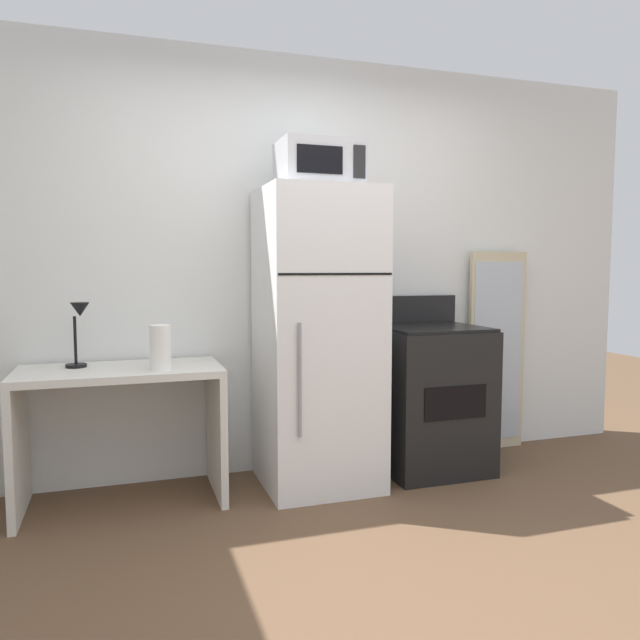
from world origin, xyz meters
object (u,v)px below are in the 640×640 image
(desk_lamp, at_px, (79,323))
(refrigerator, at_px, (318,339))
(desk, at_px, (121,410))
(oven_range, at_px, (430,397))
(microwave, at_px, (319,165))
(paper_towel_roll, at_px, (160,348))
(leaning_mirror, at_px, (496,351))

(desk_lamp, distance_m, refrigerator, 1.32)
(desk, distance_m, refrigerator, 1.17)
(desk_lamp, distance_m, oven_range, 2.14)
(refrigerator, xyz_separation_m, microwave, (0.00, -0.02, 1.00))
(desk_lamp, height_order, paper_towel_roll, desk_lamp)
(leaning_mirror, bearing_deg, paper_towel_roll, -170.57)
(desk, height_order, refrigerator, refrigerator)
(desk_lamp, bearing_deg, leaning_mirror, 3.30)
(oven_range, bearing_deg, desk, 179.46)
(refrigerator, distance_m, oven_range, 0.86)
(desk_lamp, xyz_separation_m, paper_towel_roll, (0.41, -0.23, -0.12))
(paper_towel_roll, height_order, microwave, microwave)
(desk_lamp, distance_m, microwave, 1.59)
(desk_lamp, relative_size, microwave, 0.77)
(microwave, distance_m, oven_range, 1.60)
(desk, height_order, leaning_mirror, leaning_mirror)
(refrigerator, distance_m, microwave, 1.00)
(paper_towel_roll, height_order, refrigerator, refrigerator)
(paper_towel_roll, bearing_deg, microwave, 5.36)
(desk_lamp, xyz_separation_m, oven_range, (2.08, -0.10, -0.52))
(desk, bearing_deg, leaning_mirror, 5.36)
(microwave, xyz_separation_m, oven_range, (0.76, 0.05, -1.41))
(paper_towel_roll, relative_size, refrigerator, 0.14)
(desk, distance_m, microwave, 1.75)
(refrigerator, bearing_deg, microwave, -89.69)
(oven_range, bearing_deg, microwave, -176.50)
(desk, bearing_deg, oven_range, -0.54)
(microwave, bearing_deg, oven_range, 3.50)
(microwave, bearing_deg, desk, 176.69)
(microwave, bearing_deg, leaning_mirror, 11.97)
(refrigerator, bearing_deg, leaning_mirror, 11.15)
(refrigerator, bearing_deg, desk, 177.78)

